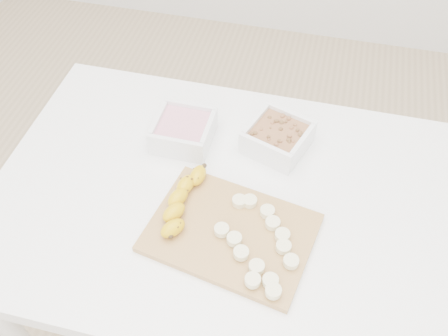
% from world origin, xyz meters
% --- Properties ---
extents(ground, '(3.50, 3.50, 0.00)m').
position_xyz_m(ground, '(0.00, 0.00, 0.00)').
color(ground, '#C6AD89').
rests_on(ground, ground).
extents(table, '(1.00, 0.70, 0.75)m').
position_xyz_m(table, '(0.00, 0.00, 0.65)').
color(table, white).
rests_on(table, ground).
extents(bowl_yogurt, '(0.13, 0.13, 0.06)m').
position_xyz_m(bowl_yogurt, '(-0.12, 0.14, 0.78)').
color(bowl_yogurt, white).
rests_on(bowl_yogurt, table).
extents(bowl_granola, '(0.17, 0.17, 0.06)m').
position_xyz_m(bowl_granola, '(0.09, 0.17, 0.78)').
color(bowl_granola, white).
rests_on(bowl_granola, table).
extents(cutting_board, '(0.36, 0.28, 0.01)m').
position_xyz_m(cutting_board, '(0.04, -0.09, 0.76)').
color(cutting_board, '#A87843').
rests_on(cutting_board, table).
extents(banana, '(0.10, 0.19, 0.03)m').
position_xyz_m(banana, '(-0.07, -0.05, 0.78)').
color(banana, '#D5A50A').
rests_on(banana, cutting_board).
extents(banana_slices, '(0.17, 0.22, 0.02)m').
position_xyz_m(banana_slices, '(0.11, -0.11, 0.77)').
color(banana_slices, beige).
rests_on(banana_slices, cutting_board).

